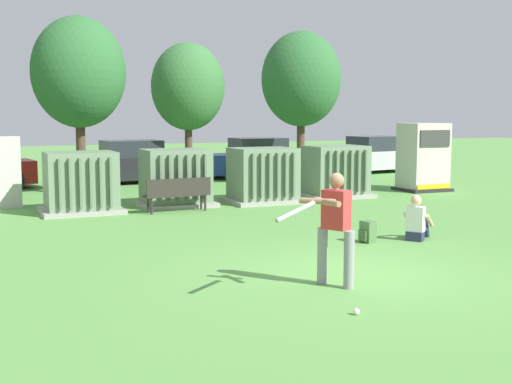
{
  "coord_description": "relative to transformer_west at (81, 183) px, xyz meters",
  "views": [
    {
      "loc": [
        -5.82,
        -9.32,
        2.63
      ],
      "look_at": [
        -0.28,
        3.5,
        1.0
      ],
      "focal_mm": 47.39,
      "sensor_mm": 36.0,
      "label": 1
    }
  ],
  "objects": [
    {
      "name": "generator_enclosure",
      "position": [
        11.55,
        0.66,
        0.35
      ],
      "size": [
        1.6,
        1.4,
        2.3
      ],
      "color": "#262626",
      "rests_on": "ground"
    },
    {
      "name": "backpack",
      "position": [
        4.7,
        -6.56,
        -0.57
      ],
      "size": [
        0.29,
        0.34,
        0.44
      ],
      "color": "#4C723F",
      "rests_on": "ground"
    },
    {
      "name": "park_bench",
      "position": [
        2.39,
        -0.91,
        -0.25
      ],
      "size": [
        1.83,
        0.54,
        0.92
      ],
      "color": "#2D2823",
      "rests_on": "ground"
    },
    {
      "name": "batter",
      "position": [
        2.28,
        -9.38,
        0.19
      ],
      "size": [
        1.53,
        1.0,
        1.74
      ],
      "color": "gray",
      "rests_on": "ground"
    },
    {
      "name": "ground_plane",
      "position": [
        3.02,
        -8.83,
        -0.79
      ],
      "size": [
        96.0,
        96.0,
        0.0
      ],
      "primitive_type": "plane",
      "color": "#5B9947"
    },
    {
      "name": "tree_center_right",
      "position": [
        5.01,
        6.32,
        2.83
      ],
      "size": [
        2.76,
        2.76,
        5.27
      ],
      "color": "#4C3828",
      "rests_on": "ground"
    },
    {
      "name": "transformer_mid_west",
      "position": [
        2.69,
        0.31,
        0.0
      ],
      "size": [
        2.1,
        1.7,
        1.62
      ],
      "color": "#9E9B93",
      "rests_on": "ground"
    },
    {
      "name": "sports_ball",
      "position": [
        1.83,
        -10.78,
        -0.74
      ],
      "size": [
        0.09,
        0.09,
        0.09
      ],
      "primitive_type": "sphere",
      "color": "white",
      "rests_on": "ground"
    },
    {
      "name": "parked_car_right_of_center",
      "position": [
        8.3,
        7.53,
        -0.04
      ],
      "size": [
        4.21,
        1.94,
        1.62
      ],
      "color": "navy",
      "rests_on": "ground"
    },
    {
      "name": "seated_spectator",
      "position": [
        5.79,
        -6.74,
        -0.41
      ],
      "size": [
        0.77,
        0.7,
        0.96
      ],
      "color": "#282D4C",
      "rests_on": "ground"
    },
    {
      "name": "transformer_mid_east",
      "position": [
        5.28,
        0.0,
        0.0
      ],
      "size": [
        2.1,
        1.7,
        1.62
      ],
      "color": "#9E9B93",
      "rests_on": "ground"
    },
    {
      "name": "parked_car_rightmost",
      "position": [
        13.95,
        7.39,
        -0.04
      ],
      "size": [
        4.4,
        2.37,
        1.62
      ],
      "color": "#B2B2B7",
      "rests_on": "ground"
    },
    {
      "name": "parked_car_left_of_center",
      "position": [
        2.9,
        7.15,
        -0.04
      ],
      "size": [
        4.29,
        2.11,
        1.62
      ],
      "color": "black",
      "rests_on": "ground"
    },
    {
      "name": "tree_right",
      "position": [
        8.82,
        4.47,
        3.09
      ],
      "size": [
        2.96,
        2.96,
        5.66
      ],
      "color": "#4C3828",
      "rests_on": "ground"
    },
    {
      "name": "transformer_west",
      "position": [
        0.0,
        0.0,
        0.0
      ],
      "size": [
        2.1,
        1.7,
        1.62
      ],
      "color": "#9E9B93",
      "rests_on": "ground"
    },
    {
      "name": "transformer_east",
      "position": [
        7.92,
        0.33,
        0.0
      ],
      "size": [
        2.1,
        1.7,
        1.62
      ],
      "color": "#9E9B93",
      "rests_on": "ground"
    },
    {
      "name": "tree_center_left",
      "position": [
        0.68,
        4.2,
        3.14
      ],
      "size": [
        2.99,
        2.99,
        5.72
      ],
      "color": "#4C3828",
      "rests_on": "ground"
    }
  ]
}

